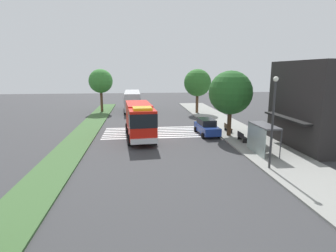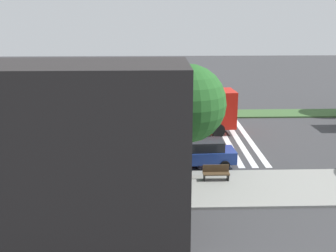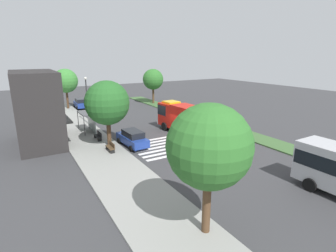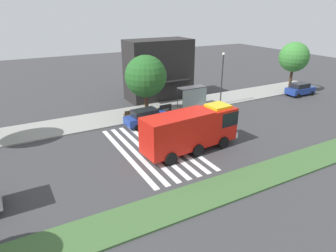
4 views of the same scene
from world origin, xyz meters
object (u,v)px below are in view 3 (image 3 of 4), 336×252
at_px(sidewalk_tree_center, 66,81).
at_px(median_tree_west, 153,79).
at_px(parked_car_west, 132,138).
at_px(fire_truck, 184,118).
at_px(bench_near_shelter, 98,136).
at_px(bench_west_of_shelter, 111,147).
at_px(sidewalk_tree_far_west, 209,147).
at_px(sidewalk_tree_west, 107,103).
at_px(parked_car_mid, 81,103).
at_px(street_lamp, 87,97).
at_px(bus_stop_shelter, 89,118).

height_order(sidewalk_tree_center, median_tree_west, sidewalk_tree_center).
relative_size(parked_car_west, median_tree_west, 0.71).
bearing_deg(fire_truck, parked_car_west, 93.73).
xyz_separation_m(bench_near_shelter, bench_west_of_shelter, (-4.42, 0.00, 0.00)).
distance_m(bench_near_shelter, sidewalk_tree_far_west, 19.70).
bearing_deg(fire_truck, bench_near_shelter, 70.74).
distance_m(fire_truck, bench_near_shelter, 10.53).
relative_size(fire_truck, sidewalk_tree_center, 1.29).
bearing_deg(sidewalk_tree_west, parked_car_mid, -5.41).
bearing_deg(street_lamp, fire_truck, -138.21).
height_order(bench_near_shelter, street_lamp, street_lamp).
xyz_separation_m(parked_car_mid, bench_west_of_shelter, (-24.99, 2.66, -0.33)).
bearing_deg(street_lamp, sidewalk_tree_west, 177.78).
relative_size(bus_stop_shelter, median_tree_west, 0.51).
xyz_separation_m(street_lamp, sidewalk_tree_far_west, (-26.85, 0.40, 1.09)).
distance_m(parked_car_west, sidewalk_tree_far_west, 16.15).
bearing_deg(sidewalk_tree_center, street_lamp, -178.28).
bearing_deg(parked_car_west, sidewalk_tree_center, 2.17).
height_order(parked_car_west, sidewalk_tree_west, sidewalk_tree_west).
height_order(sidewalk_tree_west, median_tree_west, sidewalk_tree_west).
relative_size(street_lamp, sidewalk_tree_west, 0.94).
relative_size(bus_stop_shelter, sidewalk_tree_center, 0.49).
bearing_deg(bench_west_of_shelter, parked_car_west, -75.58).
xyz_separation_m(fire_truck, sidewalk_tree_west, (0.01, 9.63, 2.69)).
bearing_deg(sidewalk_tree_west, bus_stop_shelter, 3.93).
xyz_separation_m(parked_car_west, sidewalk_tree_far_west, (-15.45, 2.20, 4.17)).
bearing_deg(sidewalk_tree_center, bench_near_shelter, 178.75).
bearing_deg(bus_stop_shelter, median_tree_west, -49.66).
height_order(parked_car_mid, sidewalk_tree_far_west, sidewalk_tree_far_west).
relative_size(fire_truck, sidewalk_tree_west, 1.32).
xyz_separation_m(street_lamp, median_tree_west, (10.26, -15.55, 0.90)).
distance_m(street_lamp, median_tree_west, 18.65).
bearing_deg(sidewalk_tree_west, parked_car_west, -116.29).
xyz_separation_m(fire_truck, parked_car_mid, (23.23, 7.43, -1.15)).
height_order(fire_truck, bench_near_shelter, fire_truck).
bearing_deg(parked_car_mid, sidewalk_tree_far_west, 177.78).
bearing_deg(bench_west_of_shelter, street_lamp, -4.06).
height_order(bench_west_of_shelter, median_tree_west, median_tree_west).
distance_m(parked_car_mid, median_tree_west, 14.55).
height_order(parked_car_mid, median_tree_west, median_tree_west).
distance_m(bench_near_shelter, sidewalk_tree_west, 4.96).
bearing_deg(fire_truck, median_tree_west, -21.60).
relative_size(parked_car_west, bus_stop_shelter, 1.38).
height_order(parked_car_mid, bench_west_of_shelter, parked_car_mid).
bearing_deg(bench_near_shelter, street_lamp, -6.39).
distance_m(sidewalk_tree_west, median_tree_west, 26.03).
bearing_deg(sidewalk_tree_center, fire_truck, -157.85).
xyz_separation_m(sidewalk_tree_far_west, sidewalk_tree_west, (16.54, 0.00, -0.31)).
height_order(fire_truck, bus_stop_shelter, fire_truck).
height_order(bus_stop_shelter, bench_west_of_shelter, bus_stop_shelter).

